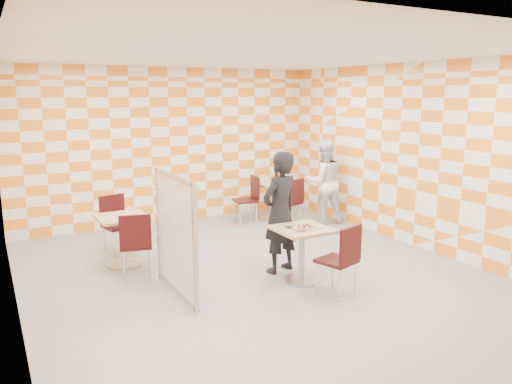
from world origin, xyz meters
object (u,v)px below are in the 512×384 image
second_table (273,194)px  chair_empty_near (136,240)px  main_table (302,245)px  man_dark (280,213)px  sport_bottle (263,178)px  man_white (324,182)px  soda_bottle (276,176)px  chair_main_front (343,255)px  chair_second_front (292,199)px  empty_table (123,232)px  chair_second_side (250,195)px  chair_empty_far (116,219)px  partition (175,235)px

second_table → chair_empty_near: (-3.35, -2.01, 0.04)m
main_table → man_dark: 0.61m
chair_empty_near → sport_bottle: bearing=33.7°
man_white → main_table: bearing=60.8°
man_white → soda_bottle: (-0.56, 0.86, 0.03)m
chair_main_front → chair_second_front: size_ratio=1.00×
empty_table → chair_empty_near: chair_empty_near is taller
chair_second_side → chair_empty_far: 2.83m
chair_second_side → chair_empty_near: same height
chair_empty_far → man_white: 4.01m
empty_table → sport_bottle: bearing=24.8°
chair_main_front → partition: 2.08m
chair_empty_near → soda_bottle: 4.08m
chair_main_front → man_dark: (-0.19, 1.17, 0.32)m
main_table → chair_second_front: bearing=59.9°
chair_main_front → chair_second_side: bearing=79.1°
empty_table → chair_second_side: chair_second_side is taller
main_table → second_table: bearing=65.8°
chair_main_front → man_white: size_ratio=0.56×
empty_table → partition: bearing=-78.5°
chair_second_front → chair_second_side: (-0.57, 0.64, 0.00)m
man_white → partition: bearing=40.8°
chair_empty_near → second_table: bearing=30.9°
second_table → sport_bottle: sport_bottle is taller
chair_second_front → chair_empty_near: bearing=-158.7°
empty_table → man_dark: man_dark is taller
second_table → chair_second_front: (0.02, -0.69, 0.04)m
sport_bottle → chair_second_front: bearing=-76.5°
main_table → man_white: man_white is taller
main_table → sport_bottle: sport_bottle is taller
man_white → chair_second_side: bearing=-17.9°
main_table → man_dark: bearing=95.6°
man_dark → soda_bottle: size_ratio=7.49×
chair_main_front → chair_second_side: same height
main_table → chair_main_front: chair_main_front is taller
chair_main_front → chair_empty_near: size_ratio=1.00×
partition → main_table: bearing=-12.3°
chair_second_front → chair_empty_near: (-3.36, -1.31, 0.00)m
main_table → chair_second_side: (0.88, 3.13, 0.04)m
empty_table → chair_empty_near: (0.01, -0.64, 0.04)m
empty_table → sport_bottle: size_ratio=3.75×
chair_empty_far → partition: size_ratio=0.60×
chair_main_front → chair_second_side: size_ratio=1.00×
second_table → sport_bottle: bearing=148.2°
man_white → second_table: bearing=-35.7°
sport_bottle → empty_table: bearing=-155.2°
main_table → soda_bottle: soda_bottle is taller
empty_table → chair_empty_far: 0.66m
man_dark → sport_bottle: 3.08m
chair_second_front → chair_main_front: bearing=-112.3°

